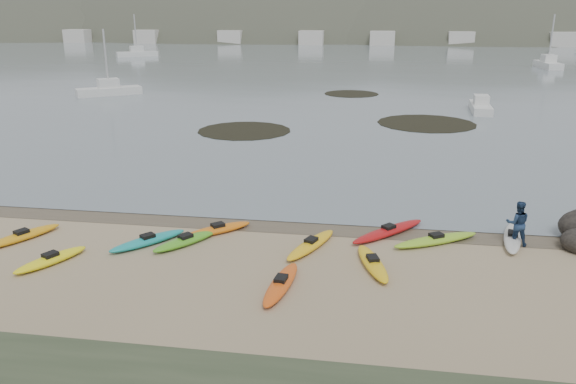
# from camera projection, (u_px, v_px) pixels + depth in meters

# --- Properties ---
(ground) EXTENTS (600.00, 600.00, 0.00)m
(ground) POSITION_uv_depth(u_px,v_px,m) (288.00, 223.00, 26.21)
(ground) COLOR tan
(ground) RESTS_ON ground
(wet_sand) EXTENTS (60.00, 60.00, 0.00)m
(wet_sand) POSITION_uv_depth(u_px,v_px,m) (287.00, 225.00, 25.92)
(wet_sand) COLOR brown
(wet_sand) RESTS_ON ground
(water) EXTENTS (1200.00, 1200.00, 0.00)m
(water) POSITION_uv_depth(u_px,v_px,m) (371.00, 29.00, 308.39)
(water) COLOR slate
(water) RESTS_ON ground
(kayaks) EXTENTS (22.71, 9.33, 0.34)m
(kayaks) POSITION_uv_depth(u_px,v_px,m) (276.00, 245.00, 23.29)
(kayaks) COLOR orange
(kayaks) RESTS_ON ground
(person_east) EXTENTS (0.98, 0.78, 1.94)m
(person_east) POSITION_uv_depth(u_px,v_px,m) (518.00, 223.00, 23.42)
(person_east) COLOR navy
(person_east) RESTS_ON ground
(kelp_mats) EXTENTS (23.18, 30.08, 0.04)m
(kelp_mats) POSITION_uv_depth(u_px,v_px,m) (349.00, 117.00, 52.33)
(kelp_mats) COLOR black
(kelp_mats) RESTS_ON water
(moored_boats) EXTENTS (107.67, 92.05, 1.22)m
(moored_boats) POSITION_uv_depth(u_px,v_px,m) (365.00, 64.00, 99.37)
(moored_boats) COLOR silver
(moored_boats) RESTS_ON ground
(far_hills) EXTENTS (550.00, 135.00, 80.00)m
(far_hills) POSITION_uv_depth(u_px,v_px,m) (472.00, 83.00, 207.86)
(far_hills) COLOR #384235
(far_hills) RESTS_ON ground
(far_town) EXTENTS (199.00, 5.00, 4.00)m
(far_town) POSITION_uv_depth(u_px,v_px,m) (385.00, 38.00, 161.11)
(far_town) COLOR beige
(far_town) RESTS_ON ground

